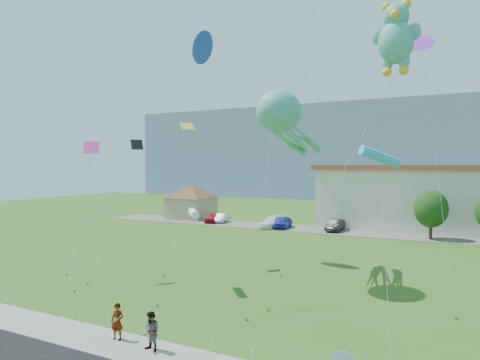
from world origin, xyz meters
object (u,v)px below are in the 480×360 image
pavilion (192,199)px  parked_car_black (335,225)px  parked_car_red (212,218)px  parked_car_silver (221,218)px  pedestrian_right (151,332)px  pedestrian_left (117,322)px  parked_car_white (271,222)px  parked_car_blue (283,222)px  teddy_bear_kite (396,36)px  octopus_kite (284,121)px

pavilion → parked_car_black: pavilion is taller
parked_car_red → parked_car_silver: parked_car_red is taller
pedestrian_right → parked_car_silver: (-18.24, 38.35, -0.28)m
pedestrian_left → parked_car_black: pedestrian_left is taller
pavilion → pedestrian_left: pavilion is taller
pedestrian_right → parked_car_white: size_ratio=0.36×
parked_car_blue → pedestrian_right: bearing=-83.7°
pavilion → parked_car_black: (23.15, -2.98, -2.25)m
parked_car_red → parked_car_black: parked_car_black is taller
parked_car_red → teddy_bear_kite: teddy_bear_kite is taller
pedestrian_right → parked_car_black: (-1.63, 37.66, -0.18)m
octopus_kite → pedestrian_right: bearing=-92.6°
parked_car_white → octopus_kite: bearing=-66.4°
parked_car_silver → parked_car_blue: (9.90, -1.30, 0.14)m
parked_car_white → teddy_bear_kite: teddy_bear_kite is taller
pedestrian_right → parked_car_white: (-9.88, 37.00, -0.21)m
octopus_kite → parked_car_red: bearing=130.3°
pavilion → parked_car_red: bearing=-28.9°
parked_car_white → parked_car_blue: 1.55m
pedestrian_right → parked_car_red: bearing=128.9°
parked_car_white → parked_car_black: parked_car_black is taller
pavilion → parked_car_blue: size_ratio=2.09×
teddy_bear_kite → parked_car_blue: bearing=127.0°
pedestrian_left → parked_car_silver: pedestrian_left is taller
parked_car_red → parked_car_silver: bearing=21.8°
pedestrian_left → parked_car_white: bearing=88.7°
pedestrian_right → parked_car_red: (-19.24, 37.59, -0.25)m
parked_car_black → pavilion: bearing=173.5°
pedestrian_left → teddy_bear_kite: size_ratio=0.09×
parked_car_white → teddy_bear_kite: 32.27m
parked_car_white → pavilion: bearing=165.1°
octopus_kite → pavilion: bearing=133.8°
parked_car_silver → parked_car_blue: 9.99m
parked_car_silver → parked_car_white: size_ratio=0.79×
parked_car_red → parked_car_white: bearing=-18.8°
octopus_kite → parked_car_blue: bearing=111.4°
parked_car_silver → parked_car_white: (8.35, -1.35, 0.07)m
parked_car_white → parked_car_blue: size_ratio=1.07×
parked_car_red → parked_car_black: 17.62m
parked_car_red → teddy_bear_kite: (27.25, -22.23, 15.95)m
parked_car_white → teddy_bear_kite: size_ratio=0.25×
pedestrian_right → octopus_kite: (0.65, 14.14, 10.37)m
pavilion → parked_car_white: (14.90, -3.64, -2.28)m
parked_car_red → parked_car_black: bearing=-14.9°
parked_car_silver → teddy_bear_kite: bearing=-57.6°
pedestrian_right → parked_car_white: bearing=116.7°
parked_car_red → octopus_kite: size_ratio=0.27×
pedestrian_right → parked_car_silver: 42.46m
pavilion → pedestrian_right: size_ratio=5.36×
pavilion → parked_car_silver: pavilion is taller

